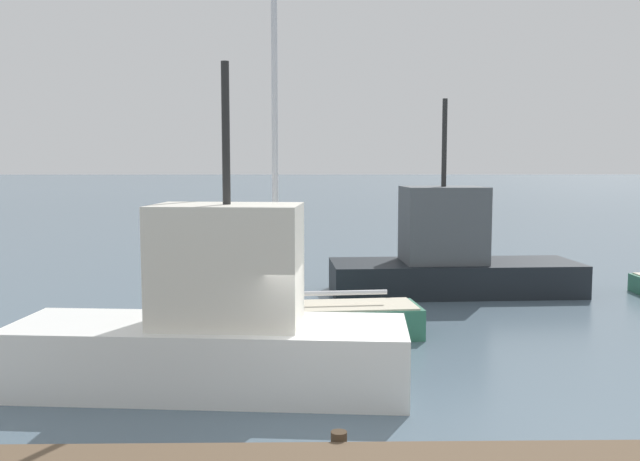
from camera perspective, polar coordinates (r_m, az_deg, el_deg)
The scene contains 5 objects.
ground_plane at distance 13.37m, azimuth 0.99°, elevation -14.21°, with size 600.00×600.00×0.00m, color slate.
sailboat_4 at distance 17.99m, azimuth -2.04°, elevation -7.27°, with size 6.66×2.29×9.41m.
fishing_boat_0 at distance 24.30m, azimuth 10.81°, elevation -2.28°, with size 8.73×3.35×6.76m.
fishing_boat_1 at distance 13.91m, azimuth -8.74°, elevation -7.91°, with size 8.06×3.08×6.50m.
channel_buoy_0 at distance 26.78m, azimuth -3.10°, elevation -3.59°, with size 0.51×0.51×1.47m.
Camera 1 is at (-0.45, -12.57, 4.51)m, focal length 38.31 mm.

